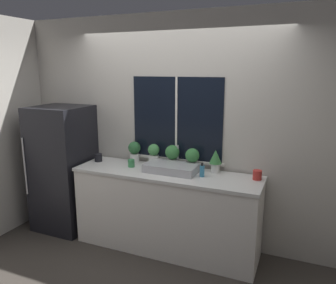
{
  "coord_description": "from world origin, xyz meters",
  "views": [
    {
      "loc": [
        1.39,
        -2.94,
        2.08
      ],
      "look_at": [
        0.03,
        0.28,
        1.29
      ],
      "focal_mm": 35.0,
      "sensor_mm": 36.0,
      "label": 1
    }
  ],
  "objects_px": {
    "sink": "(171,168)",
    "mug_green": "(131,163)",
    "refrigerator": "(65,167)",
    "soap_bottle": "(202,171)",
    "potted_plant_far_left": "(134,151)",
    "potted_plant_left": "(154,154)",
    "potted_plant_far_right": "(215,159)",
    "potted_plant_center": "(172,154)",
    "potted_plant_right": "(192,157)",
    "mug_red": "(257,175)",
    "mug_black": "(98,158)"
  },
  "relations": [
    {
      "from": "sink",
      "to": "mug_green",
      "type": "bearing_deg",
      "value": -178.54
    },
    {
      "from": "refrigerator",
      "to": "soap_bottle",
      "type": "xyz_separation_m",
      "value": [
        1.88,
        -0.02,
        0.2
      ]
    },
    {
      "from": "potted_plant_far_left",
      "to": "potted_plant_left",
      "type": "height_order",
      "value": "potted_plant_far_left"
    },
    {
      "from": "potted_plant_far_right",
      "to": "soap_bottle",
      "type": "distance_m",
      "value": 0.24
    },
    {
      "from": "potted_plant_center",
      "to": "soap_bottle",
      "type": "height_order",
      "value": "potted_plant_center"
    },
    {
      "from": "sink",
      "to": "soap_bottle",
      "type": "distance_m",
      "value": 0.37
    },
    {
      "from": "sink",
      "to": "potted_plant_right",
      "type": "height_order",
      "value": "sink"
    },
    {
      "from": "mug_red",
      "to": "sink",
      "type": "bearing_deg",
      "value": -173.71
    },
    {
      "from": "potted_plant_center",
      "to": "potted_plant_left",
      "type": "bearing_deg",
      "value": -180.0
    },
    {
      "from": "mug_red",
      "to": "potted_plant_left",
      "type": "bearing_deg",
      "value": 176.78
    },
    {
      "from": "potted_plant_far_right",
      "to": "mug_red",
      "type": "height_order",
      "value": "potted_plant_far_right"
    },
    {
      "from": "sink",
      "to": "potted_plant_left",
      "type": "distance_m",
      "value": 0.36
    },
    {
      "from": "potted_plant_far_left",
      "to": "mug_red",
      "type": "xyz_separation_m",
      "value": [
        1.5,
        -0.07,
        -0.1
      ]
    },
    {
      "from": "sink",
      "to": "mug_black",
      "type": "relative_size",
      "value": 5.96
    },
    {
      "from": "sink",
      "to": "potted_plant_far_left",
      "type": "relative_size",
      "value": 2.23
    },
    {
      "from": "potted_plant_left",
      "to": "soap_bottle",
      "type": "distance_m",
      "value": 0.7
    },
    {
      "from": "mug_green",
      "to": "potted_plant_left",
      "type": "bearing_deg",
      "value": 41.78
    },
    {
      "from": "potted_plant_center",
      "to": "potted_plant_right",
      "type": "height_order",
      "value": "potted_plant_center"
    },
    {
      "from": "potted_plant_right",
      "to": "potted_plant_far_right",
      "type": "distance_m",
      "value": 0.27
    },
    {
      "from": "potted_plant_far_right",
      "to": "mug_green",
      "type": "distance_m",
      "value": 0.99
    },
    {
      "from": "mug_black",
      "to": "sink",
      "type": "bearing_deg",
      "value": -1.78
    },
    {
      "from": "mug_red",
      "to": "soap_bottle",
      "type": "bearing_deg",
      "value": -166.95
    },
    {
      "from": "potted_plant_right",
      "to": "soap_bottle",
      "type": "relative_size",
      "value": 1.62
    },
    {
      "from": "mug_black",
      "to": "soap_bottle",
      "type": "bearing_deg",
      "value": -2.47
    },
    {
      "from": "potted_plant_left",
      "to": "soap_bottle",
      "type": "xyz_separation_m",
      "value": [
        0.67,
        -0.2,
        -0.07
      ]
    },
    {
      "from": "mug_green",
      "to": "sink",
      "type": "bearing_deg",
      "value": 1.46
    },
    {
      "from": "potted_plant_center",
      "to": "mug_red",
      "type": "xyz_separation_m",
      "value": [
        0.99,
        -0.07,
        -0.1
      ]
    },
    {
      "from": "refrigerator",
      "to": "sink",
      "type": "bearing_deg",
      "value": 0.22
    },
    {
      "from": "refrigerator",
      "to": "potted_plant_center",
      "type": "height_order",
      "value": "refrigerator"
    },
    {
      "from": "refrigerator",
      "to": "mug_red",
      "type": "relative_size",
      "value": 15.97
    },
    {
      "from": "potted_plant_far_right",
      "to": "mug_black",
      "type": "relative_size",
      "value": 2.63
    },
    {
      "from": "potted_plant_far_right",
      "to": "potted_plant_left",
      "type": "bearing_deg",
      "value": 180.0
    },
    {
      "from": "sink",
      "to": "soap_bottle",
      "type": "relative_size",
      "value": 3.8
    },
    {
      "from": "sink",
      "to": "mug_red",
      "type": "relative_size",
      "value": 5.8
    },
    {
      "from": "potted_plant_right",
      "to": "potted_plant_far_left",
      "type": "bearing_deg",
      "value": 180.0
    },
    {
      "from": "soap_bottle",
      "to": "potted_plant_far_left",
      "type": "bearing_deg",
      "value": 167.92
    },
    {
      "from": "potted_plant_far_right",
      "to": "potted_plant_far_left",
      "type": "bearing_deg",
      "value": 180.0
    },
    {
      "from": "potted_plant_far_left",
      "to": "potted_plant_center",
      "type": "relative_size",
      "value": 0.99
    },
    {
      "from": "soap_bottle",
      "to": "mug_black",
      "type": "distance_m",
      "value": 1.37
    },
    {
      "from": "potted_plant_far_left",
      "to": "potted_plant_left",
      "type": "relative_size",
      "value": 1.03
    },
    {
      "from": "potted_plant_far_right",
      "to": "soap_bottle",
      "type": "relative_size",
      "value": 1.68
    },
    {
      "from": "refrigerator",
      "to": "mug_green",
      "type": "relative_size",
      "value": 18.0
    },
    {
      "from": "potted_plant_center",
      "to": "potted_plant_right",
      "type": "xyz_separation_m",
      "value": [
        0.25,
        -0.0,
        -0.01
      ]
    },
    {
      "from": "refrigerator",
      "to": "mug_red",
      "type": "xyz_separation_m",
      "value": [
        2.44,
        0.11,
        0.18
      ]
    },
    {
      "from": "potted_plant_center",
      "to": "potted_plant_far_right",
      "type": "bearing_deg",
      "value": -0.0
    },
    {
      "from": "potted_plant_right",
      "to": "potted_plant_far_right",
      "type": "xyz_separation_m",
      "value": [
        0.27,
        0.0,
        0.01
      ]
    },
    {
      "from": "mug_red",
      "to": "potted_plant_right",
      "type": "bearing_deg",
      "value": 174.67
    },
    {
      "from": "sink",
      "to": "mug_green",
      "type": "height_order",
      "value": "sink"
    },
    {
      "from": "potted_plant_right",
      "to": "potted_plant_far_right",
      "type": "height_order",
      "value": "potted_plant_far_right"
    },
    {
      "from": "sink",
      "to": "potted_plant_right",
      "type": "bearing_deg",
      "value": 42.53
    }
  ]
}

